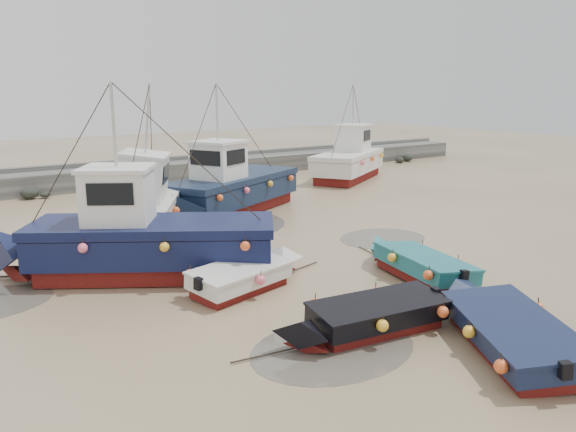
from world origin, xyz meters
name	(u,v)px	position (x,y,z in m)	size (l,w,h in m)	color
ground	(333,286)	(0.00, 0.00, 0.00)	(120.00, 120.00, 0.00)	tan
seawall	(113,176)	(0.05, 21.99, 0.63)	(60.00, 4.92, 1.50)	slate
puddle_a	(333,348)	(-2.69, -3.35, 0.00)	(4.26, 4.26, 0.01)	#595448
puddle_b	(382,238)	(5.29, 3.29, 0.00)	(3.76, 3.76, 0.01)	#595448
puddle_d	(217,224)	(0.79, 9.35, 0.00)	(6.29, 6.29, 0.01)	#595448
dinghy_1	(507,325)	(0.83, -5.58, 0.54)	(4.14, 6.16, 1.43)	maroon
dinghy_2	(416,261)	(2.82, -0.82, 0.55)	(2.68, 5.89, 1.43)	maroon
dinghy_4	(365,314)	(-1.54, -3.17, 0.55)	(5.85, 2.28, 1.43)	maroon
dinghy_5	(248,271)	(-2.29, 1.31, 0.56)	(5.39, 2.39, 1.43)	maroon
cabin_boat_0	(134,238)	(-4.76, 4.39, 1.31)	(9.98, 7.01, 6.22)	maroon
cabin_boat_1	(137,213)	(-3.41, 7.87, 1.35)	(6.05, 9.18, 6.22)	maroon
cabin_boat_2	(225,188)	(2.05, 10.84, 1.30)	(10.71, 6.60, 6.22)	maroon
cabin_boat_3	(351,159)	(14.38, 15.88, 1.34)	(9.39, 6.58, 6.22)	maroon
person	(93,278)	(-6.00, 5.00, 0.00)	(0.70, 0.46, 1.92)	black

